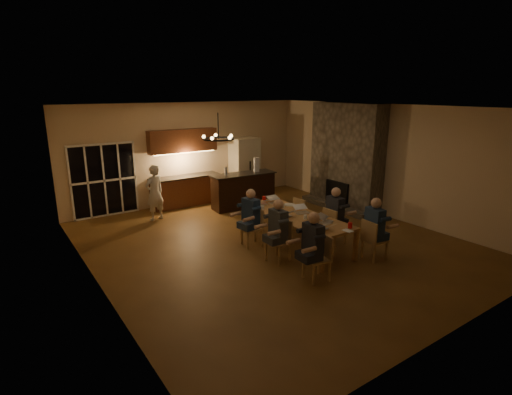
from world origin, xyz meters
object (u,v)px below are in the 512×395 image
object	(u,v)px
laptop_c	(285,212)
plate_far	(290,205)
mug_mid	(283,206)
bar_blender	(256,165)
can_cola	(256,199)
chair_right_far	(304,214)
chair_left_near	(317,258)
redcup_near	(350,225)
plate_left	(311,229)
laptop_a	(320,224)
mug_front	(305,217)
dining_table	(295,230)
person_right_mid	(335,216)
plate_near	(319,217)
bar_island	(243,190)
chair_left_far	(252,227)
laptop_e	(261,200)
bar_bottle	(226,171)
person_right_near	(374,229)
refrigerator	(245,167)
standing_person	(155,193)
mug_back	(263,208)
chair_left_mid	(278,241)
laptop_f	(275,199)
person_left_near	(313,247)
redcup_mid	(271,211)
laptop_d	(302,208)
can_silver	(319,220)
laptop_b	(327,217)
person_left_far	(251,218)
chair_right_near	(375,240)
person_left_mid	(278,231)
chair_right_mid	(335,226)
chandelier	(218,139)

from	to	relation	value
laptop_c	plate_far	bearing A→B (deg)	-148.39
mug_mid	bar_blender	bearing A→B (deg)	68.26
can_cola	chair_right_far	bearing A→B (deg)	-40.21
chair_left_near	redcup_near	size ratio (longest dim) A/B	7.42
plate_far	plate_left	bearing A→B (deg)	-114.77
laptop_a	can_cola	distance (m)	2.55
chair_left_near	bar_blender	size ratio (longest dim) A/B	1.97
mug_front	plate_far	size ratio (longest dim) A/B	0.37
dining_table	person_right_mid	size ratio (longest dim) A/B	2.18
chair_left_near	can_cola	distance (m)	3.21
chair_right_far	plate_near	world-z (taller)	chair_right_far
bar_island	laptop_a	size ratio (longest dim) A/B	6.39
chair_left_far	laptop_e	distance (m)	1.01
redcup_near	bar_bottle	bearing A→B (deg)	92.51
chair_left_near	person_right_near	world-z (taller)	person_right_near
refrigerator	can_cola	distance (m)	3.49
person_right_mid	redcup_near	size ratio (longest dim) A/B	11.50
standing_person	can_cola	size ratio (longest dim) A/B	13.12
mug_front	bar_bottle	bearing A→B (deg)	87.46
mug_back	redcup_near	bearing A→B (deg)	-70.36
chair_left_mid	laptop_e	distance (m)	1.85
refrigerator	laptop_f	bearing A→B (deg)	-110.76
person_left_near	mug_front	xyz separation A→B (m)	(0.88, 1.22, 0.11)
person_left_near	mug_front	bearing A→B (deg)	147.26
redcup_mid	plate_far	distance (m)	0.87
bar_blender	mug_front	bearing A→B (deg)	-89.32
chair_left_near	laptop_d	size ratio (longest dim) A/B	2.78
redcup_mid	plate_near	xyz separation A→B (m)	(0.71, -0.88, -0.05)
laptop_f	chair_left_far	bearing A→B (deg)	-155.03
bar_bottle	can_silver	bearing A→B (deg)	-91.02
refrigerator	person_right_near	xyz separation A→B (m)	(-0.67, -6.14, -0.31)
laptop_c	laptop_b	bearing A→B (deg)	108.92
plate_left	dining_table	bearing A→B (deg)	69.69
person_left_far	plate_left	distance (m)	1.60
chair_right_near	person_left_mid	bearing A→B (deg)	62.98
person_left_far	can_silver	bearing A→B (deg)	28.47
person_left_far	chair_left_near	bearing A→B (deg)	-6.59
mug_back	plate_near	world-z (taller)	mug_back
laptop_f	redcup_near	world-z (taller)	laptop_f
person_left_mid	redcup_near	size ratio (longest dim) A/B	11.50
chair_left_far	person_left_near	world-z (taller)	person_left_near
chair_right_mid	laptop_c	xyz separation A→B (m)	(-1.14, 0.51, 0.42)
refrigerator	person_right_mid	size ratio (longest dim) A/B	1.45
laptop_b	mug_back	bearing A→B (deg)	87.02
laptop_b	laptop_a	bearing A→B (deg)	-174.60
laptop_a	laptop_f	size ratio (longest dim) A/B	1.00
chair_left_far	laptop_d	xyz separation A→B (m)	(1.08, -0.53, 0.42)
chair_left_near	redcup_near	world-z (taller)	chair_left_near
person_right_mid	laptop_e	world-z (taller)	person_right_mid
plate_near	chandelier	bearing A→B (deg)	-175.46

